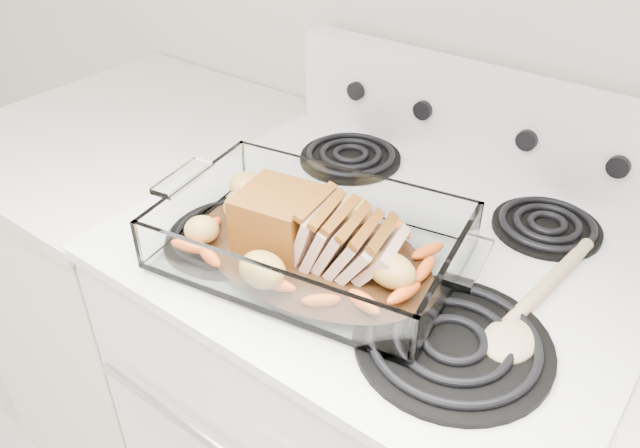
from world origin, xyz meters
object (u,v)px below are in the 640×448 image
Objects in this scene: electric_range at (377,418)px; counter_left at (156,292)px; baking_dish at (312,245)px; pork_roast at (304,226)px.

electric_range reaches higher than counter_left.
counter_left is at bearing -179.90° from electric_range.
baking_dish is 1.73× the size of pork_roast.
baking_dish is at bearing 17.88° from pork_roast.
electric_range reaches higher than baking_dish.
counter_left is at bearing -174.57° from pork_roast.
counter_left is 3.83× the size of pork_roast.
electric_range is at bearing 57.02° from baking_dish.
electric_range is 0.50m from baking_dish.
pork_roast reaches higher than counter_left.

